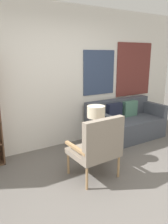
% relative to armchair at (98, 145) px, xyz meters
% --- Properties ---
extents(ground_plane, '(14.00, 14.00, 0.00)m').
position_rel_armchair_xyz_m(ground_plane, '(0.02, -0.54, -0.54)').
color(ground_plane, '#66605B').
extents(wall_back, '(6.40, 0.08, 2.70)m').
position_rel_armchair_xyz_m(wall_back, '(0.08, 1.49, 0.81)').
color(wall_back, white).
rests_on(wall_back, ground_plane).
extents(armchair, '(0.69, 0.61, 0.96)m').
position_rel_armchair_xyz_m(armchair, '(0.00, 0.00, 0.00)').
color(armchair, tan).
rests_on(armchair, ground_plane).
extents(couch, '(1.66, 0.80, 0.83)m').
position_rel_armchair_xyz_m(couch, '(1.46, 1.06, -0.21)').
color(couch, '#474C56').
rests_on(couch, ground_plane).
extents(side_table, '(0.50, 0.50, 0.58)m').
position_rel_armchair_xyz_m(side_table, '(0.37, 0.44, -0.03)').
color(side_table, '#99704C').
rests_on(side_table, ground_plane).
extents(table_lamp, '(0.30, 0.30, 0.40)m').
position_rel_armchair_xyz_m(table_lamp, '(0.30, 0.50, 0.29)').
color(table_lamp, '#C65128').
rests_on(table_lamp, side_table).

